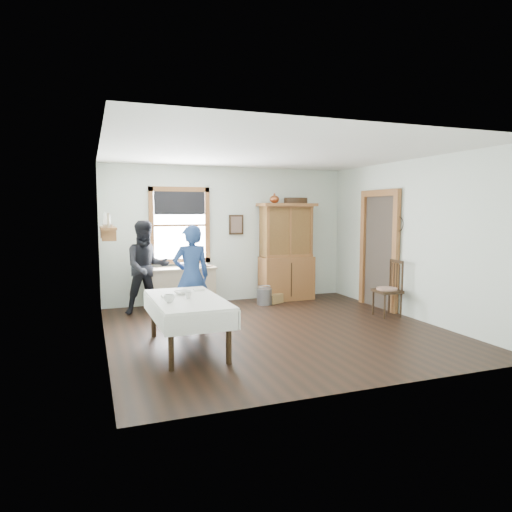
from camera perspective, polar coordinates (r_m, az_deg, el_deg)
name	(u,v)px	position (r m, az deg, el deg)	size (l,w,h in m)	color
room	(276,243)	(6.92, 2.55, 1.67)	(5.01, 5.01, 2.70)	black
window	(180,221)	(8.99, -9.51, 4.33)	(1.18, 0.07, 1.48)	white
doorway	(379,247)	(8.87, 15.16, 1.15)	(0.09, 1.14, 2.22)	#3F352D
wall_shelf	(108,227)	(7.91, -18.05, 3.52)	(0.24, 1.00, 0.44)	#97562E
framed_picture	(236,225)	(9.27, -2.47, 3.93)	(0.30, 0.04, 0.40)	#332212
rug_beater	(399,217)	(8.40, 17.40, 4.65)	(0.27, 0.27, 0.01)	black
work_counter	(180,287)	(8.81, -9.45, -3.88)	(1.33, 0.50, 0.76)	tan
china_hutch	(287,252)	(9.40, 3.84, 0.54)	(1.16, 0.55, 1.98)	#97562E
dining_table	(187,324)	(6.17, -8.57, -8.35)	(0.91, 1.72, 0.69)	white
spindle_chair	(387,288)	(8.25, 16.10, -3.89)	(0.45, 0.45, 0.98)	#332212
pail	(264,296)	(8.97, 1.05, -5.07)	(0.30, 0.30, 0.32)	gray
wicker_basket	(274,298)	(9.13, 2.29, -5.31)	(0.31, 0.22, 0.18)	olive
woman_blue	(191,280)	(7.26, -8.08, -2.99)	(0.55, 0.36, 1.49)	navy
figure_dark	(147,271)	(8.34, -13.49, -1.81)	(0.75, 0.58, 1.54)	black
table_cup_a	(169,298)	(5.84, -10.80, -5.23)	(0.13, 0.13, 0.10)	silver
table_cup_b	(188,295)	(6.05, -8.49, -4.88)	(0.09, 0.09, 0.09)	silver
table_bowl	(182,292)	(6.36, -9.21, -4.49)	(0.24, 0.24, 0.06)	silver
counter_book	(200,266)	(8.76, -6.98, -1.31)	(0.18, 0.24, 0.02)	brown
counter_bowl	(202,265)	(8.77, -6.74, -1.18)	(0.19, 0.19, 0.06)	silver
shelf_bowl	(108,225)	(7.92, -18.06, 3.69)	(0.22, 0.22, 0.05)	silver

